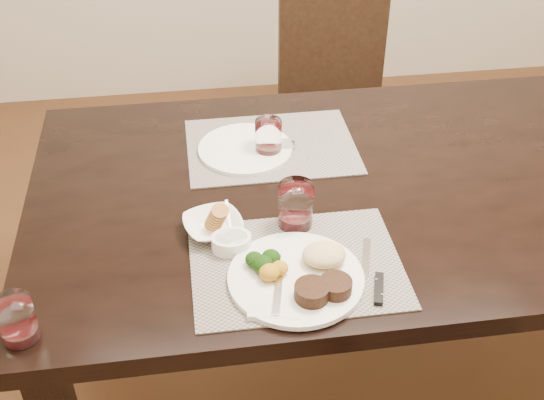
{
  "coord_description": "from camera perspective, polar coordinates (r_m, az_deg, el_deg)",
  "views": [
    {
      "loc": [
        -0.59,
        -1.37,
        1.76
      ],
      "look_at": [
        -0.41,
        -0.13,
        0.82
      ],
      "focal_mm": 45.0,
      "sensor_mm": 36.0,
      "label": 1
    }
  ],
  "objects": [
    {
      "name": "wine_glass_near",
      "position": [
        1.58,
        1.99,
        -0.6
      ],
      "size": [
        0.08,
        0.08,
        0.11
      ],
      "rotation": [
        0.0,
        0.0,
        -0.01
      ],
      "color": "white",
      "rests_on": "placemat_near"
    },
    {
      "name": "salt_cellar",
      "position": [
        1.87,
        1.24,
        4.5
      ],
      "size": [
        0.05,
        0.05,
        0.02
      ],
      "rotation": [
        0.0,
        0.0,
        0.34
      ],
      "color": "white",
      "rests_on": "dining_table"
    },
    {
      "name": "cracker_bowl",
      "position": [
        1.58,
        -4.95,
        -2.12
      ],
      "size": [
        0.16,
        0.16,
        0.06
      ],
      "rotation": [
        0.0,
        0.0,
        0.25
      ],
      "color": "white",
      "rests_on": "placemat_near"
    },
    {
      "name": "dining_table",
      "position": [
        1.85,
        11.95,
        -0.21
      ],
      "size": [
        2.0,
        1.0,
        0.75
      ],
      "color": "black",
      "rests_on": "ground"
    },
    {
      "name": "wine_glass_far",
      "position": [
        1.83,
        -0.3,
        5.15
      ],
      "size": [
        0.07,
        0.07,
        0.1
      ],
      "rotation": [
        0.0,
        0.0,
        0.21
      ],
      "color": "white",
      "rests_on": "placemat_far"
    },
    {
      "name": "wine_glass_side",
      "position": [
        1.41,
        -20.52,
        -9.53
      ],
      "size": [
        0.07,
        0.07,
        0.1
      ],
      "rotation": [
        0.0,
        0.0,
        -0.3
      ],
      "color": "white",
      "rests_on": "dining_table"
    },
    {
      "name": "far_plate",
      "position": [
        1.86,
        -2.26,
        4.31
      ],
      "size": [
        0.26,
        0.26,
        0.01
      ],
      "primitive_type": "cylinder",
      "color": "white",
      "rests_on": "placemat_far"
    },
    {
      "name": "placemat_far",
      "position": [
        1.88,
        -0.07,
        4.51
      ],
      "size": [
        0.46,
        0.34,
        0.0
      ],
      "primitive_type": "cube",
      "color": "gray",
      "rests_on": "dining_table"
    },
    {
      "name": "steak_knife",
      "position": [
        1.47,
        8.67,
        -6.7
      ],
      "size": [
        0.05,
        0.21,
        0.01
      ],
      "rotation": [
        0.0,
        0.0,
        -0.29
      ],
      "color": "white",
      "rests_on": "placemat_near"
    },
    {
      "name": "sauce_ramekin",
      "position": [
        1.53,
        -3.42,
        -3.5
      ],
      "size": [
        0.09,
        0.14,
        0.07
      ],
      "rotation": [
        0.0,
        0.0,
        0.06
      ],
      "color": "white",
      "rests_on": "placemat_near"
    },
    {
      "name": "ground_plane",
      "position": [
        2.31,
        9.82,
        -13.51
      ],
      "size": [
        4.5,
        4.5,
        0.0
      ],
      "primitive_type": "plane",
      "color": "#462616",
      "rests_on": "ground"
    },
    {
      "name": "chair_far",
      "position": [
        2.69,
        5.39,
        8.92
      ],
      "size": [
        0.42,
        0.42,
        0.9
      ],
      "color": "black",
      "rests_on": "ground"
    },
    {
      "name": "napkin_fork",
      "position": [
        1.44,
        0.38,
        -7.27
      ],
      "size": [
        0.14,
        0.21,
        0.02
      ],
      "rotation": [
        0.0,
        0.0,
        -0.22
      ],
      "color": "white",
      "rests_on": "placemat_near"
    },
    {
      "name": "placemat_near",
      "position": [
        1.5,
        2.04,
        -5.46
      ],
      "size": [
        0.46,
        0.34,
        0.0
      ],
      "primitive_type": "cube",
      "color": "gray",
      "rests_on": "dining_table"
    },
    {
      "name": "dinner_plate",
      "position": [
        1.45,
        2.57,
        -6.28
      ],
      "size": [
        0.29,
        0.29,
        0.05
      ],
      "rotation": [
        0.0,
        0.0,
        0.22
      ],
      "color": "white",
      "rests_on": "placemat_near"
    }
  ]
}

